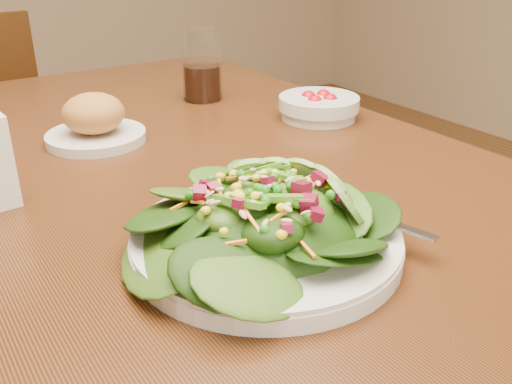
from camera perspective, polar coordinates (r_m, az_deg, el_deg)
dining_table at (r=0.93m, az=-7.50°, el=-2.95°), size 0.90×1.40×0.75m
salad_plate at (r=0.64m, az=1.78°, el=-3.07°), size 0.31×0.30×0.09m
bread_plate at (r=1.00m, az=-15.85°, el=6.71°), size 0.17×0.17×0.08m
tomato_bowl at (r=1.10m, az=6.29°, el=8.49°), size 0.15×0.15×0.05m
drinking_glass at (r=1.22m, az=-5.43°, el=12.03°), size 0.08×0.08×0.14m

